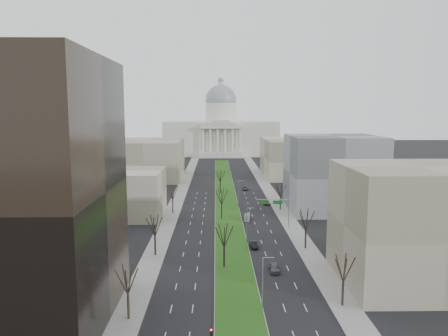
{
  "coord_description": "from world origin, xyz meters",
  "views": [
    {
      "loc": [
        -3.63,
        -46.03,
        32.19
      ],
      "look_at": [
        -0.83,
        104.41,
        12.08
      ],
      "focal_mm": 35.0,
      "sensor_mm": 36.0,
      "label": 1
    }
  ],
  "objects": [
    {
      "name": "car_grey_near",
      "position": [
        8.03,
        37.8,
        0.82
      ],
      "size": [
        2.06,
        4.85,
        1.64
      ],
      "primitive_type": "imported",
      "rotation": [
        0.0,
        0.0,
        -0.03
      ],
      "color": "#4D5055",
      "rests_on": "ground"
    },
    {
      "name": "mast_arm_signs",
      "position": [
        13.49,
        70.03,
        6.11
      ],
      "size": [
        9.12,
        0.24,
        8.09
      ],
      "color": "gray",
      "rests_on": "ground"
    },
    {
      "name": "box_van",
      "position": [
        5.5,
        79.07,
        0.93
      ],
      "size": [
        2.26,
        6.8,
        1.86
      ],
      "primitive_type": "imported",
      "rotation": [
        0.0,
        0.0,
        -0.11
      ],
      "color": "silver",
      "rests_on": "ground"
    },
    {
      "name": "car_black",
      "position": [
        5.2,
        53.07,
        0.73
      ],
      "size": [
        1.88,
        4.54,
        1.46
      ],
      "primitive_type": "imported",
      "rotation": [
        0.0,
        0.0,
        0.08
      ],
      "color": "black",
      "rests_on": "ground"
    },
    {
      "name": "tree_left_near",
      "position": [
        -17.2,
        18.0,
        6.61
      ],
      "size": [
        5.1,
        5.1,
        9.18
      ],
      "color": "black",
      "rests_on": "ground"
    },
    {
      "name": "car_grey_far",
      "position": [
        8.28,
        128.2,
        0.67
      ],
      "size": [
        2.34,
        4.88,
        1.34
      ],
      "primitive_type": "imported",
      "rotation": [
        0.0,
        0.0,
        0.02
      ],
      "color": "#4F5157",
      "rests_on": "ground"
    },
    {
      "name": "car_red",
      "position": [
        13.5,
        100.44,
        0.73
      ],
      "size": [
        2.05,
        5.03,
        1.46
      ],
      "primitive_type": "imported",
      "rotation": [
        0.0,
        0.0,
        0.0
      ],
      "color": "maroon",
      "rests_on": "ground"
    },
    {
      "name": "tree_median_c",
      "position": [
        -2.0,
        120.0,
        7.0
      ],
      "size": [
        5.4,
        5.4,
        9.72
      ],
      "color": "black",
      "rests_on": "ground"
    },
    {
      "name": "streetlamp_median_c",
      "position": [
        3.76,
        95.0,
        4.81
      ],
      "size": [
        1.9,
        0.2,
        9.16
      ],
      "color": "gray",
      "rests_on": "ground"
    },
    {
      "name": "building_tan_right",
      "position": [
        33.0,
        32.0,
        11.0
      ],
      "size": [
        26.0,
        24.0,
        22.0
      ],
      "primitive_type": "cube",
      "color": "gray",
      "rests_on": "ground"
    },
    {
      "name": "building_beige_left",
      "position": [
        -33.0,
        85.0,
        7.0
      ],
      "size": [
        26.0,
        22.0,
        14.0
      ],
      "primitive_type": "cube",
      "color": "gray",
      "rests_on": "ground"
    },
    {
      "name": "sidewalk_right",
      "position": [
        17.5,
        95.0,
        0.07
      ],
      "size": [
        5.0,
        330.0,
        0.15
      ],
      "primitive_type": "cube",
      "color": "gray",
      "rests_on": "ground"
    },
    {
      "name": "sidewalk_left",
      "position": [
        -17.5,
        95.0,
        0.07
      ],
      "size": [
        5.0,
        330.0,
        0.15
      ],
      "primitive_type": "cube",
      "color": "gray",
      "rests_on": "ground"
    },
    {
      "name": "tree_left_far",
      "position": [
        -17.2,
        88.0,
        6.84
      ],
      "size": [
        5.28,
        5.28,
        9.5
      ],
      "color": "black",
      "rests_on": "ground"
    },
    {
      "name": "ground",
      "position": [
        0.0,
        120.0,
        0.0
      ],
      "size": [
        600.0,
        600.0,
        0.0
      ],
      "primitive_type": "plane",
      "color": "black",
      "rests_on": "ground"
    },
    {
      "name": "tree_right_far",
      "position": [
        17.2,
        92.0,
        6.53
      ],
      "size": [
        5.04,
        5.04,
        9.07
      ],
      "color": "black",
      "rests_on": "ground"
    },
    {
      "name": "tree_right_mid",
      "position": [
        17.2,
        52.0,
        7.16
      ],
      "size": [
        5.52,
        5.52,
        9.94
      ],
      "color": "black",
      "rests_on": "ground"
    },
    {
      "name": "tree_left_mid",
      "position": [
        -17.2,
        48.0,
        7.0
      ],
      "size": [
        5.4,
        5.4,
        9.72
      ],
      "color": "black",
      "rests_on": "ground"
    },
    {
      "name": "tree_median_b",
      "position": [
        -2.0,
        80.0,
        7.0
      ],
      "size": [
        5.4,
        5.4,
        9.72
      ],
      "color": "black",
      "rests_on": "ground"
    },
    {
      "name": "building_grey_right",
      "position": [
        34.0,
        92.0,
        12.0
      ],
      "size": [
        28.0,
        26.0,
        24.0
      ],
      "primitive_type": "cube",
      "color": "slate",
      "rests_on": "ground"
    },
    {
      "name": "capitol",
      "position": [
        0.0,
        269.59,
        16.31
      ],
      "size": [
        80.0,
        46.0,
        55.0
      ],
      "color": "beige",
      "rests_on": "ground"
    },
    {
      "name": "streetlamp_median_b",
      "position": [
        3.76,
        55.0,
        4.81
      ],
      "size": [
        1.9,
        0.2,
        9.16
      ],
      "color": "gray",
      "rests_on": "ground"
    },
    {
      "name": "tree_right_near",
      "position": [
        17.2,
        22.0,
        6.69
      ],
      "size": [
        5.16,
        5.16,
        9.29
      ],
      "color": "black",
      "rests_on": "ground"
    },
    {
      "name": "building_far_right",
      "position": [
        35.0,
        165.0,
        9.0
      ],
      "size": [
        30.0,
        40.0,
        18.0
      ],
      "primitive_type": "cube",
      "color": "gray",
      "rests_on": "ground"
    },
    {
      "name": "building_far_left",
      "position": [
        -35.0,
        160.0,
        9.0
      ],
      "size": [
        30.0,
        40.0,
        18.0
      ],
      "primitive_type": "cube",
      "color": "gray",
      "rests_on": "ground"
    },
    {
      "name": "streetlamp_median_a",
      "position": [
        3.76,
        20.0,
        4.81
      ],
      "size": [
        1.9,
        0.2,
        9.16
      ],
      "color": "gray",
      "rests_on": "ground"
    },
    {
      "name": "median",
      "position": [
        0.0,
        118.99,
        0.1
      ],
      "size": [
        8.0,
        222.03,
        0.2
      ],
      "color": "#999993",
      "rests_on": "ground"
    },
    {
      "name": "tree_median_a",
      "position": [
        -2.0,
        40.0,
        7.0
      ],
      "size": [
        5.4,
        5.4,
        9.72
      ],
      "color": "black",
      "rests_on": "ground"
    }
  ]
}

